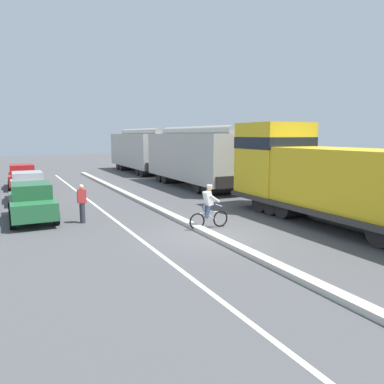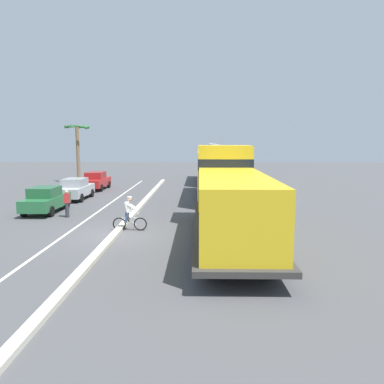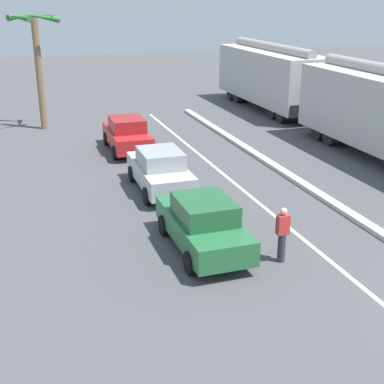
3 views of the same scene
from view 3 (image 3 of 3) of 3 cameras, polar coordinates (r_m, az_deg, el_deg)
name	(u,v)px [view 3 (image 3 of 3)]	position (r m, az deg, el deg)	size (l,w,h in m)	color
median_curb	(353,216)	(18.73, 16.75, -2.43)	(0.36, 36.00, 0.16)	beige
lane_stripe	(289,227)	(17.55, 10.26, -3.70)	(0.14, 36.00, 0.01)	silver
hopper_car_middle	(270,77)	(35.17, 8.35, 12.07)	(2.90, 10.60, 4.18)	#B5B2AA
parked_car_green	(203,224)	(15.51, 1.17, -3.40)	(1.84, 4.20, 1.62)	#286B3D
parked_car_silver	(160,170)	(20.23, -3.43, 2.36)	(1.87, 4.22, 1.62)	#B7BABF
parked_car_red	(127,134)	(25.64, -6.93, 6.15)	(1.89, 4.23, 1.62)	red
palm_tree_near	(37,44)	(30.37, -16.19, 14.95)	(2.69, 2.76, 6.24)	#846647
pedestrian_by_cars	(282,234)	(15.01, 9.61, -4.43)	(0.34, 0.22, 1.62)	#33333D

